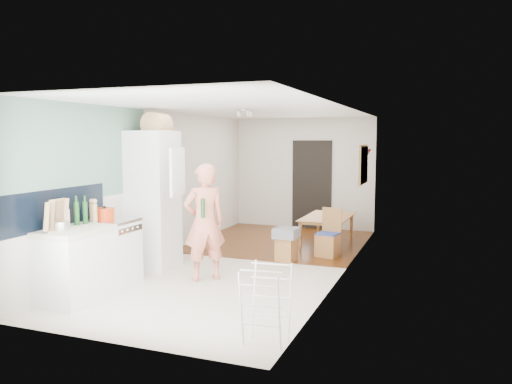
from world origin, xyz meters
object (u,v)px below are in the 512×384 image
Objects in this scene: person at (204,212)px; dining_chair at (328,233)px; stool at (286,250)px; drying_rack at (266,305)px; dining_table at (329,232)px.

person reaches higher than dining_chair.
dining_chair is 0.82m from stool.
dining_chair is at bearing -167.79° from person.
stool is 0.49× the size of drying_rack.
person is at bearing 160.28° from dining_table.
drying_rack is (1.58, -1.84, -0.60)m from person.
person is 2.50m from drying_rack.
dining_table is (1.13, 3.11, -0.76)m from person.
stool is (-0.36, -1.64, -0.03)m from dining_table.
drying_rack is at bearing 86.91° from person.
dining_table reaches higher than stool.
person is at bearing -117.67° from stool.
person is at bearing -113.35° from dining_chair.
dining_chair is at bearing -168.30° from dining_table.
dining_table is at bearing 89.04° from drying_rack.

